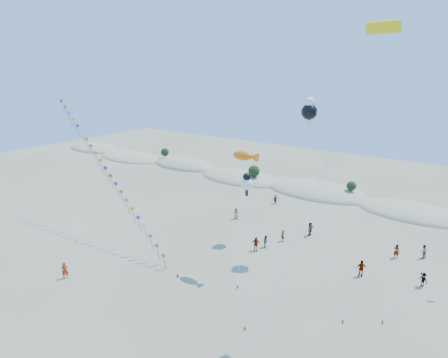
{
  "coord_description": "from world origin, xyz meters",
  "views": [
    {
      "loc": [
        22.89,
        -16.49,
        21.59
      ],
      "look_at": [
        1.56,
        14.0,
        10.44
      ],
      "focal_mm": 30.0,
      "sensor_mm": 36.0,
      "label": 1
    }
  ],
  "objects_px": {
    "kite_train": "(106,169)",
    "parafoil_kite": "(380,33)",
    "fish_kite": "(245,156)",
    "flyer_foreground": "(65,270)"
  },
  "relations": [
    {
      "from": "fish_kite",
      "to": "flyer_foreground",
      "type": "distance_m",
      "value": 22.57
    },
    {
      "from": "parafoil_kite",
      "to": "flyer_foreground",
      "type": "bearing_deg",
      "value": -158.12
    },
    {
      "from": "kite_train",
      "to": "parafoil_kite",
      "type": "distance_m",
      "value": 34.87
    },
    {
      "from": "kite_train",
      "to": "fish_kite",
      "type": "height_order",
      "value": "kite_train"
    },
    {
      "from": "kite_train",
      "to": "flyer_foreground",
      "type": "height_order",
      "value": "kite_train"
    },
    {
      "from": "kite_train",
      "to": "parafoil_kite",
      "type": "bearing_deg",
      "value": 1.4
    },
    {
      "from": "fish_kite",
      "to": "flyer_foreground",
      "type": "height_order",
      "value": "fish_kite"
    },
    {
      "from": "kite_train",
      "to": "parafoil_kite",
      "type": "relative_size",
      "value": 1.1
    },
    {
      "from": "parafoil_kite",
      "to": "kite_train",
      "type": "bearing_deg",
      "value": -178.6
    },
    {
      "from": "kite_train",
      "to": "fish_kite",
      "type": "relative_size",
      "value": 2.05
    }
  ]
}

